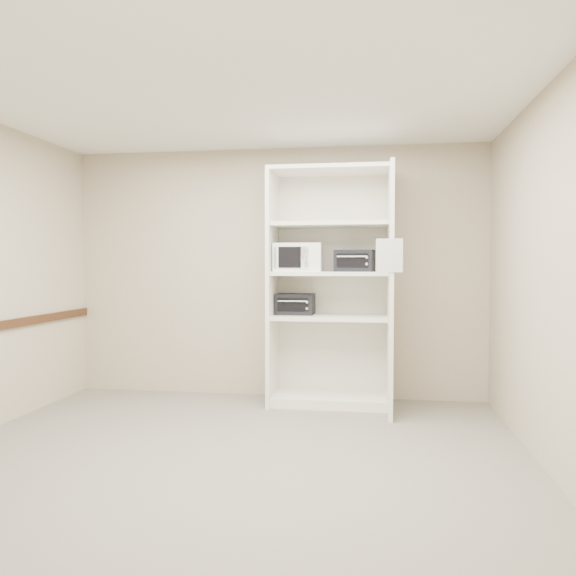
# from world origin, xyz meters

# --- Properties ---
(floor) EXTENTS (4.50, 4.00, 0.01)m
(floor) POSITION_xyz_m (0.00, 0.00, 0.00)
(floor) COLOR slate
(floor) RESTS_ON ground
(ceiling) EXTENTS (4.50, 4.00, 0.01)m
(ceiling) POSITION_xyz_m (0.00, 0.00, 2.70)
(ceiling) COLOR white
(wall_back) EXTENTS (4.50, 0.02, 2.70)m
(wall_back) POSITION_xyz_m (0.00, 2.00, 1.35)
(wall_back) COLOR #BFB093
(wall_back) RESTS_ON ground
(wall_front) EXTENTS (4.50, 0.02, 2.70)m
(wall_front) POSITION_xyz_m (0.00, -2.00, 1.35)
(wall_front) COLOR #BFB093
(wall_front) RESTS_ON ground
(wall_right) EXTENTS (0.02, 4.00, 2.70)m
(wall_right) POSITION_xyz_m (2.25, 0.00, 1.35)
(wall_right) COLOR #BFB093
(wall_right) RESTS_ON ground
(shelving_unit) EXTENTS (1.24, 0.92, 2.42)m
(shelving_unit) POSITION_xyz_m (0.67, 1.70, 1.13)
(shelving_unit) COLOR white
(shelving_unit) RESTS_ON floor
(microwave) EXTENTS (0.49, 0.37, 0.29)m
(microwave) POSITION_xyz_m (0.29, 1.67, 1.51)
(microwave) COLOR white
(microwave) RESTS_ON shelving_unit
(toaster_oven_upper) EXTENTS (0.42, 0.34, 0.22)m
(toaster_oven_upper) POSITION_xyz_m (0.87, 1.73, 1.48)
(toaster_oven_upper) COLOR black
(toaster_oven_upper) RESTS_ON shelving_unit
(toaster_oven_lower) EXTENTS (0.40, 0.31, 0.22)m
(toaster_oven_lower) POSITION_xyz_m (0.25, 1.76, 1.03)
(toaster_oven_lower) COLOR black
(toaster_oven_lower) RESTS_ON shelving_unit
(paper_sign) EXTENTS (0.23, 0.01, 0.30)m
(paper_sign) POSITION_xyz_m (1.20, 1.07, 1.52)
(paper_sign) COLOR white
(paper_sign) RESTS_ON shelving_unit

